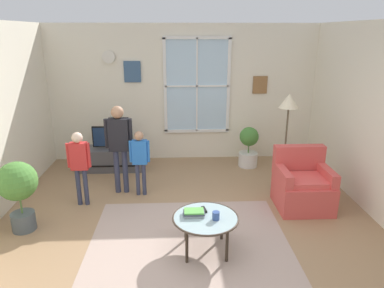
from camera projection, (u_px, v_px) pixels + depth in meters
ground_plane at (188, 242)px, 4.36m from camera, size 5.81×6.75×0.02m
back_wall at (183, 93)px, 6.93m from camera, size 5.21×0.17×2.66m
area_rug at (189, 238)px, 4.42m from camera, size 2.46×1.97×0.01m
tv_stand at (111, 159)px, 6.61m from camera, size 1.19×0.48×0.42m
television at (109, 137)px, 6.47m from camera, size 0.60×0.08×0.42m
armchair at (302, 186)px, 5.16m from camera, size 0.76×0.74×0.87m
coffee_table at (206, 219)px, 4.06m from camera, size 0.78×0.78×0.45m
book_stack at (194, 213)px, 4.09m from camera, size 0.25×0.17×0.06m
cup at (216, 216)px, 3.99m from camera, size 0.09×0.09×0.10m
remote_near_books at (204, 210)px, 4.21m from camera, size 0.07×0.15×0.02m
person_red_shirt at (79, 160)px, 5.09m from camera, size 0.34×0.16×1.13m
person_black_shirt at (119, 140)px, 5.45m from camera, size 0.43×0.20×1.43m
person_blue_shirt at (140, 156)px, 5.42m from camera, size 0.32×0.14×1.05m
potted_plant_by_window at (249, 146)px, 6.71m from camera, size 0.36×0.36×0.78m
potted_plant_corner at (18, 187)px, 4.44m from camera, size 0.50×0.50×0.95m
floor_lamp at (288, 110)px, 5.58m from camera, size 0.32×0.32×1.56m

